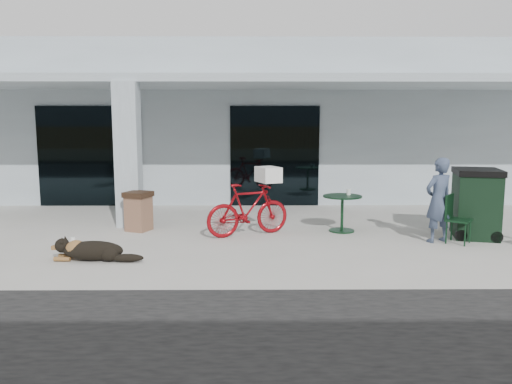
{
  "coord_description": "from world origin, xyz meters",
  "views": [
    {
      "loc": [
        1.19,
        -8.53,
        2.28
      ],
      "look_at": [
        1.26,
        0.52,
        1.0
      ],
      "focal_mm": 35.0,
      "sensor_mm": 36.0,
      "label": 1
    }
  ],
  "objects_px": {
    "cafe_table_far": "(342,214)",
    "cafe_chair_far_a": "(459,219)",
    "dog": "(93,249)",
    "trash_receptacle": "(139,211)",
    "wheeled_bin": "(476,203)",
    "bicycle": "(248,209)",
    "person": "(438,200)"
  },
  "relations": [
    {
      "from": "person",
      "to": "cafe_chair_far_a",
      "type": "bearing_deg",
      "value": 139.28
    },
    {
      "from": "person",
      "to": "wheeled_bin",
      "type": "bearing_deg",
      "value": -176.99
    },
    {
      "from": "cafe_chair_far_a",
      "to": "wheeled_bin",
      "type": "xyz_separation_m",
      "value": [
        0.56,
        0.56,
        0.22
      ]
    },
    {
      "from": "cafe_chair_far_a",
      "to": "wheeled_bin",
      "type": "distance_m",
      "value": 0.82
    },
    {
      "from": "cafe_chair_far_a",
      "to": "person",
      "type": "xyz_separation_m",
      "value": [
        -0.36,
        0.11,
        0.35
      ]
    },
    {
      "from": "bicycle",
      "to": "person",
      "type": "xyz_separation_m",
      "value": [
        3.61,
        -0.57,
        0.28
      ]
    },
    {
      "from": "dog",
      "to": "wheeled_bin",
      "type": "xyz_separation_m",
      "value": [
        7.07,
        1.71,
        0.49
      ]
    },
    {
      "from": "trash_receptacle",
      "to": "wheeled_bin",
      "type": "height_order",
      "value": "wheeled_bin"
    },
    {
      "from": "bicycle",
      "to": "dog",
      "type": "relative_size",
      "value": 1.55
    },
    {
      "from": "cafe_table_far",
      "to": "cafe_chair_far_a",
      "type": "height_order",
      "value": "cafe_chair_far_a"
    },
    {
      "from": "cafe_table_far",
      "to": "person",
      "type": "relative_size",
      "value": 0.5
    },
    {
      "from": "cafe_table_far",
      "to": "wheeled_bin",
      "type": "bearing_deg",
      "value": -10.8
    },
    {
      "from": "bicycle",
      "to": "cafe_table_far",
      "type": "height_order",
      "value": "bicycle"
    },
    {
      "from": "dog",
      "to": "trash_receptacle",
      "type": "relative_size",
      "value": 1.38
    },
    {
      "from": "bicycle",
      "to": "trash_receptacle",
      "type": "xyz_separation_m",
      "value": [
        -2.31,
        0.48,
        -0.12
      ]
    },
    {
      "from": "dog",
      "to": "person",
      "type": "distance_m",
      "value": 6.31
    },
    {
      "from": "cafe_chair_far_a",
      "to": "trash_receptacle",
      "type": "relative_size",
      "value": 1.11
    },
    {
      "from": "dog",
      "to": "cafe_chair_far_a",
      "type": "relative_size",
      "value": 1.24
    },
    {
      "from": "trash_receptacle",
      "to": "wheeled_bin",
      "type": "bearing_deg",
      "value": -5.02
    },
    {
      "from": "dog",
      "to": "cafe_table_far",
      "type": "xyz_separation_m",
      "value": [
        4.5,
        2.2,
        0.19
      ]
    },
    {
      "from": "cafe_chair_far_a",
      "to": "wheeled_bin",
      "type": "height_order",
      "value": "wheeled_bin"
    },
    {
      "from": "bicycle",
      "to": "trash_receptacle",
      "type": "bearing_deg",
      "value": 53.69
    },
    {
      "from": "dog",
      "to": "cafe_table_far",
      "type": "bearing_deg",
      "value": 29.1
    },
    {
      "from": "bicycle",
      "to": "dog",
      "type": "distance_m",
      "value": 3.15
    },
    {
      "from": "dog",
      "to": "cafe_chair_far_a",
      "type": "distance_m",
      "value": 6.62
    },
    {
      "from": "bicycle",
      "to": "cafe_chair_far_a",
      "type": "height_order",
      "value": "bicycle"
    },
    {
      "from": "cafe_table_far",
      "to": "wheeled_bin",
      "type": "distance_m",
      "value": 2.63
    },
    {
      "from": "person",
      "to": "trash_receptacle",
      "type": "distance_m",
      "value": 6.02
    },
    {
      "from": "bicycle",
      "to": "cafe_chair_far_a",
      "type": "xyz_separation_m",
      "value": [
        3.97,
        -0.69,
        -0.07
      ]
    },
    {
      "from": "dog",
      "to": "wheeled_bin",
      "type": "relative_size",
      "value": 0.84
    },
    {
      "from": "dog",
      "to": "person",
      "type": "xyz_separation_m",
      "value": [
        6.15,
        1.26,
        0.62
      ]
    },
    {
      "from": "bicycle",
      "to": "person",
      "type": "distance_m",
      "value": 3.66
    }
  ]
}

